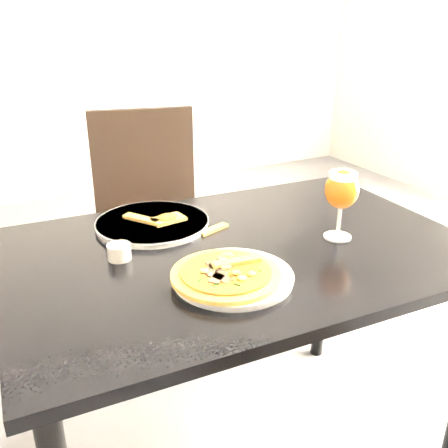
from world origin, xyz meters
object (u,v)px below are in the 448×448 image
dining_table (240,276)px  chair_far (150,220)px  beer_glass (342,190)px  pizza (226,273)px

dining_table → chair_far: (0.02, 0.79, -0.13)m
dining_table → chair_far: bearing=91.2°
dining_table → beer_glass: beer_glass is taller
dining_table → beer_glass: bearing=-13.4°
dining_table → chair_far: size_ratio=1.28×
chair_far → beer_glass: (0.25, -0.86, 0.36)m
chair_far → pizza: (-0.14, -0.94, 0.24)m
chair_far → dining_table: bearing=-78.6°
dining_table → chair_far: 0.80m
chair_far → pizza: bearing=-85.8°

